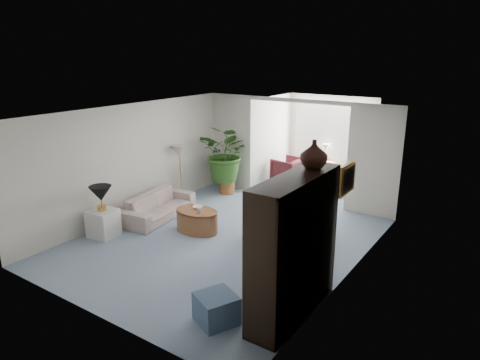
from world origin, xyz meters
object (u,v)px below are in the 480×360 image
Objects in this scene: side_table_dark at (311,226)px; cabinet_urn at (314,154)px; ottoman at (216,309)px; table_lamp at (101,194)px; floor_lamp at (179,151)px; coffee_cup at (199,211)px; sunroom_chair_blue at (340,180)px; entertainment_cabinet at (294,247)px; plant_pot at (227,187)px; end_table at (103,223)px; framed_picture at (348,179)px; sofa at (159,206)px; wingback_chair at (272,221)px; coffee_bowl at (198,207)px; coffee_table at (197,221)px; sunroom_chair_maroon at (289,171)px; sunroom_table at (325,171)px.

cabinet_urn reaches higher than side_table_dark.
ottoman is (0.05, -3.10, -0.13)m from side_table_dark.
table_lamp is 2.57m from floor_lamp.
coffee_cup is 4.37m from sunroom_chair_blue.
plant_pot is at bearing 135.38° from entertainment_cabinet.
end_table reaches higher than coffee_cup.
framed_picture reaches higher than plant_pot.
sofa is 2.68m from wingback_chair.
wingback_chair is at bearing 15.22° from coffee_bowl.
coffee_table is 2.56m from plant_pot.
framed_picture is at bearing -148.44° from sunroom_chair_blue.
floor_lamp is 0.44× the size of wingback_chair.
wingback_chair is at bearing -88.87° from sofa.
coffee_bowl reaches higher than plant_pot.
table_lamp reaches higher than side_table_dark.
table_lamp reaches higher than sofa.
side_table_dark is 2.54m from entertainment_cabinet.
end_table is 1.92m from coffee_cup.
table_lamp is 0.55× the size of sunroom_chair_maroon.
side_table_dark is 3.33m from sunroom_chair_blue.
table_lamp is at bearing -96.61° from plant_pot.
framed_picture is 4.82m from sunroom_chair_blue.
sofa is 3.44× the size of end_table.
sunroom_chair_maroon is (-2.21, 3.25, 0.03)m from side_table_dark.
end_table reaches higher than coffee_bowl.
wingback_chair is at bearing -170.38° from sunroom_chair_blue.
sunroom_chair_maroon reaches higher than coffee_table.
table_lamp is at bearing -167.24° from framed_picture.
sofa is 2.37× the size of sunroom_chair_maroon.
coffee_cup is (-3.05, 0.12, -1.20)m from framed_picture.
table_lamp is 2.19× the size of coffee_bowl.
framed_picture is 0.63× the size of sunroom_chair_maroon.
table_lamp reaches higher than sunroom_chair_blue.
floor_lamp is 3.30m from sunroom_chair_maroon.
side_table_dark is at bearing 43.66° from sunroom_chair_maroon.
sunroom_table is (-2.26, 6.31, -0.72)m from entertainment_cabinet.
side_table_dark reaches higher than sofa.
coffee_cup is 2.73m from plant_pot.
wingback_chair is 2.81m from cabinet_urn.
sofa is 2.88× the size of side_table_dark.
side_table_dark is 3.10m from ottoman.
coffee_cup is 3.19m from entertainment_cabinet.
coffee_cup is 0.15× the size of side_table_dark.
cabinet_urn is 0.70× the size of sunroom_table.
sofa is at bearing -95.53° from plant_pot.
entertainment_cabinet is at bearing -155.36° from sunroom_chair_blue.
plant_pot is (-0.95, 2.37, -0.07)m from coffee_table.
coffee_cup is 0.05× the size of entertainment_cabinet.
end_table is at bearing -176.63° from cabinet_urn.
sofa reaches higher than coffee_bowl.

